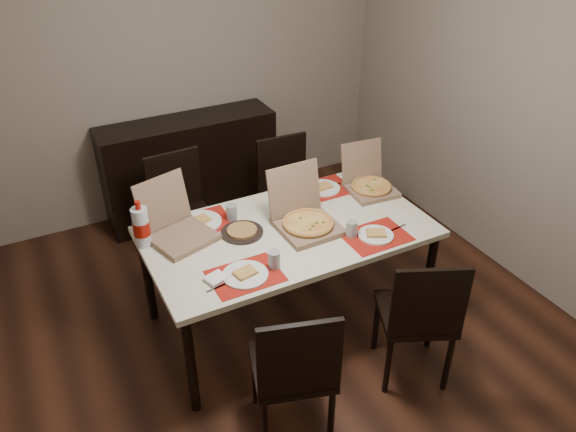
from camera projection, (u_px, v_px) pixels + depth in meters
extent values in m
cube|color=#3F2013|center=(282.00, 333.00, 3.86)|extent=(3.80, 4.00, 0.02)
cube|color=gray|center=(172.00, 65.00, 4.66)|extent=(3.80, 0.02, 2.60)
cube|color=gray|center=(525.00, 105.00, 3.90)|extent=(0.02, 4.00, 2.60)
cube|color=black|center=(190.00, 168.00, 4.95)|extent=(1.50, 0.40, 0.90)
cube|color=beige|center=(288.00, 232.00, 3.58)|extent=(1.80, 1.00, 0.04)
cylinder|color=black|center=(191.00, 365.00, 3.13)|extent=(0.06, 0.06, 0.71)
cylinder|color=black|center=(428.00, 278.00, 3.78)|extent=(0.06, 0.06, 0.71)
cylinder|color=black|center=(148.00, 278.00, 3.79)|extent=(0.06, 0.06, 0.71)
cylinder|color=black|center=(356.00, 216.00, 4.44)|extent=(0.06, 0.06, 0.71)
cube|color=black|center=(292.00, 367.00, 2.99)|extent=(0.52, 0.52, 0.04)
cube|color=black|center=(300.00, 360.00, 2.70)|extent=(0.41, 0.15, 0.46)
cylinder|color=black|center=(265.00, 429.00, 2.94)|extent=(0.04, 0.04, 0.43)
cylinder|color=black|center=(331.00, 418.00, 3.00)|extent=(0.04, 0.04, 0.43)
cylinder|color=black|center=(255.00, 376.00, 3.24)|extent=(0.04, 0.04, 0.43)
cylinder|color=black|center=(316.00, 367.00, 3.30)|extent=(0.04, 0.04, 0.43)
cube|color=black|center=(415.00, 314.00, 3.34)|extent=(0.56, 0.56, 0.04)
cube|color=black|center=(429.00, 303.00, 3.05)|extent=(0.40, 0.20, 0.46)
cylinder|color=black|center=(388.00, 366.00, 3.31)|extent=(0.04, 0.04, 0.43)
cylinder|color=black|center=(448.00, 363.00, 3.33)|extent=(0.04, 0.04, 0.43)
cylinder|color=black|center=(376.00, 323.00, 3.61)|extent=(0.04, 0.04, 0.43)
cylinder|color=black|center=(431.00, 321.00, 3.63)|extent=(0.04, 0.04, 0.43)
cube|color=black|center=(186.00, 220.00, 4.23)|extent=(0.44, 0.44, 0.04)
cube|color=black|center=(174.00, 180.00, 4.23)|extent=(0.42, 0.05, 0.46)
cylinder|color=black|center=(202.00, 228.00, 4.56)|extent=(0.04, 0.04, 0.43)
cylinder|color=black|center=(159.00, 240.00, 4.41)|extent=(0.04, 0.04, 0.43)
cylinder|color=black|center=(220.00, 250.00, 4.30)|extent=(0.04, 0.04, 0.43)
cylinder|color=black|center=(175.00, 264.00, 4.14)|extent=(0.04, 0.04, 0.43)
cube|color=black|center=(292.00, 201.00, 4.46)|extent=(0.44, 0.44, 0.04)
cube|color=black|center=(281.00, 163.00, 4.47)|extent=(0.42, 0.05, 0.46)
cylinder|color=black|center=(301.00, 210.00, 4.79)|extent=(0.04, 0.04, 0.43)
cylinder|color=black|center=(263.00, 220.00, 4.66)|extent=(0.04, 0.04, 0.43)
cylinder|color=black|center=(321.00, 232.00, 4.51)|extent=(0.04, 0.04, 0.43)
cylinder|color=black|center=(280.00, 242.00, 4.38)|extent=(0.04, 0.04, 0.43)
cube|color=#AE130B|center=(245.00, 276.00, 3.17)|extent=(0.40, 0.30, 0.00)
cylinder|color=white|center=(245.00, 275.00, 3.16)|extent=(0.26, 0.26, 0.01)
cube|color=#E5DA72|center=(245.00, 273.00, 3.16)|extent=(0.14, 0.11, 0.02)
cylinder|color=gray|center=(274.00, 260.00, 3.21)|extent=(0.07, 0.07, 0.11)
cube|color=#B2B2B7|center=(223.00, 285.00, 3.10)|extent=(0.20, 0.04, 0.00)
cube|color=white|center=(216.00, 278.00, 3.13)|extent=(0.13, 0.13, 0.02)
cube|color=#AE130B|center=(376.00, 236.00, 3.50)|extent=(0.40, 0.30, 0.00)
cylinder|color=white|center=(376.00, 235.00, 3.50)|extent=(0.22, 0.22, 0.01)
cube|color=#E5DA72|center=(376.00, 233.00, 3.49)|extent=(0.15, 0.14, 0.02)
cylinder|color=gray|center=(352.00, 229.00, 3.48)|extent=(0.07, 0.07, 0.11)
cube|color=#B2B2B7|center=(394.00, 229.00, 3.57)|extent=(0.20, 0.04, 0.00)
cube|color=#AE130B|center=(200.00, 223.00, 3.63)|extent=(0.40, 0.30, 0.00)
cylinder|color=white|center=(200.00, 222.00, 3.63)|extent=(0.28, 0.28, 0.01)
cube|color=#E5DA72|center=(200.00, 220.00, 3.62)|extent=(0.14, 0.12, 0.02)
cylinder|color=gray|center=(232.00, 213.00, 3.64)|extent=(0.07, 0.07, 0.11)
cube|color=#B2B2B7|center=(178.00, 230.00, 3.56)|extent=(0.20, 0.04, 0.00)
cube|color=white|center=(174.00, 225.00, 3.59)|extent=(0.13, 0.13, 0.02)
cube|color=#AE130B|center=(323.00, 189.00, 4.01)|extent=(0.40, 0.30, 0.00)
cylinder|color=white|center=(323.00, 188.00, 4.00)|extent=(0.25, 0.25, 0.01)
cube|color=#E5DA72|center=(323.00, 186.00, 4.00)|extent=(0.13, 0.10, 0.02)
cylinder|color=gray|center=(309.00, 193.00, 3.86)|extent=(0.07, 0.07, 0.11)
cube|color=#B2B2B7|center=(343.00, 183.00, 4.09)|extent=(0.20, 0.04, 0.00)
cube|color=white|center=(296.00, 231.00, 3.54)|extent=(0.15, 0.15, 0.02)
cube|color=#7C5E48|center=(308.00, 227.00, 3.56)|extent=(0.38, 0.38, 0.04)
cube|color=#7C5E48|center=(294.00, 189.00, 3.60)|extent=(0.37, 0.09, 0.33)
cylinder|color=#E5DA72|center=(308.00, 223.00, 3.55)|extent=(0.32, 0.32, 0.02)
cube|color=#7C5E48|center=(371.00, 190.00, 3.97)|extent=(0.34, 0.34, 0.03)
cube|color=#7C5E48|center=(362.00, 161.00, 4.01)|extent=(0.32, 0.10, 0.28)
cylinder|color=#E5DA72|center=(371.00, 187.00, 3.96)|extent=(0.29, 0.29, 0.02)
cube|color=#7C5E48|center=(182.00, 237.00, 3.47)|extent=(0.44, 0.44, 0.04)
cube|color=#7C5E48|center=(162.00, 201.00, 3.48)|extent=(0.36, 0.18, 0.32)
cylinder|color=black|center=(242.00, 232.00, 3.53)|extent=(0.27, 0.27, 0.01)
cylinder|color=#B17F44|center=(242.00, 230.00, 3.52)|extent=(0.19, 0.19, 0.02)
imported|color=white|center=(283.00, 208.00, 3.76)|extent=(0.17, 0.17, 0.03)
cylinder|color=silver|center=(141.00, 227.00, 3.36)|extent=(0.10, 0.10, 0.26)
cylinder|color=#9C1107|center=(142.00, 228.00, 3.36)|extent=(0.10, 0.10, 0.09)
cylinder|color=#9C1107|center=(138.00, 205.00, 3.28)|extent=(0.03, 0.03, 0.05)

